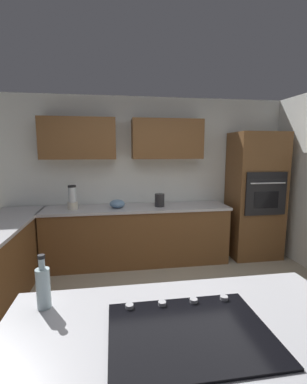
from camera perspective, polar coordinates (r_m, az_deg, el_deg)
The scene contains 11 objects.
ground_plane at distance 2.91m, azimuth 2.34°, elevation -28.19°, with size 14.00×14.00×0.00m, color #9E937F.
wall_back at distance 4.36m, azimuth -3.56°, elevation 4.75°, with size 6.00×0.44×2.60m.
lower_cabinets_back at distance 4.23m, azimuth -3.53°, elevation -9.41°, with size 2.80×0.60×0.86m, color brown.
countertop_back at distance 4.11m, azimuth -3.59°, elevation -3.44°, with size 2.84×0.64×0.04m, color #B2B2B7.
island_top at distance 1.45m, azimuth 7.77°, elevation -28.54°, with size 1.84×1.01×0.04m, color #B2B2B7.
wall_oven at distance 4.67m, azimuth 20.96°, elevation -0.74°, with size 0.80×0.66×2.04m.
cooktop at distance 1.43m, azimuth 7.72°, elevation -27.53°, with size 0.76×0.56×0.03m.
blender at distance 4.07m, azimuth -17.01°, elevation -1.46°, with size 0.15×0.15×0.35m.
mixing_bowl at distance 4.05m, azimuth -7.80°, elevation -2.51°, with size 0.23×0.23×0.13m, color #668CB2.
kettle at distance 4.10m, azimuth 1.32°, elevation -1.75°, with size 0.15×0.15×0.20m, color #262628.
oil_bottle at distance 1.65m, azimuth -22.59°, elevation -18.23°, with size 0.08×0.08×0.30m.
Camera 1 is at (0.46, 2.28, 1.76)m, focal length 24.84 mm.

